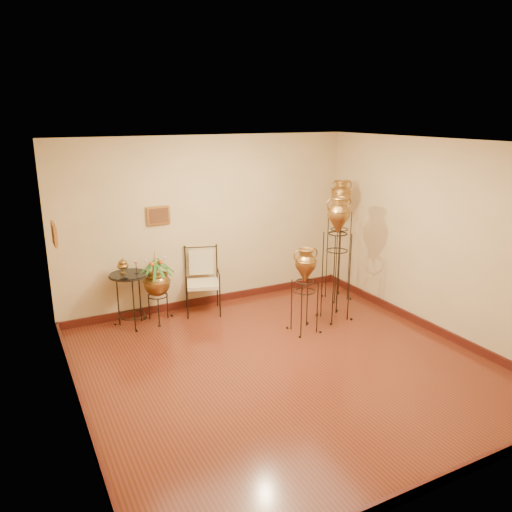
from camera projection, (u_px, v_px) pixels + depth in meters
name	position (u px, v px, depth m)	size (l,w,h in m)	color
ground	(285.00, 365.00, 6.42)	(5.00, 5.00, 0.00)	maroon
room_shell	(286.00, 234.00, 5.94)	(5.02, 5.02, 2.81)	#D0B686
amphora_tall	(339.00, 239.00, 8.45)	(0.54, 0.54, 2.08)	black
amphora_mid	(337.00, 258.00, 7.62)	(0.53, 0.53, 1.95)	black
amphora_short	(305.00, 290.00, 7.26)	(0.39, 0.39, 1.29)	black
planter_urn	(157.00, 280.00, 7.62)	(0.84, 0.84, 1.19)	black
armchair	(202.00, 281.00, 7.99)	(0.73, 0.71, 1.05)	black
side_table	(130.00, 299.00, 7.50)	(0.75, 0.75, 1.05)	black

